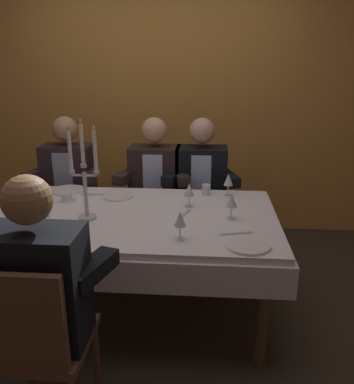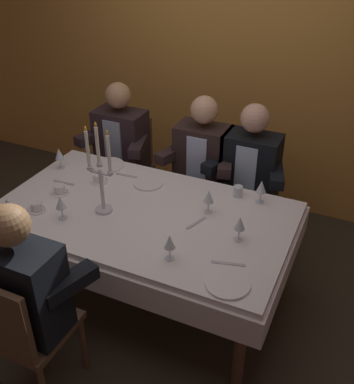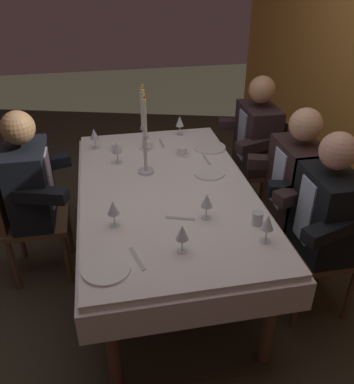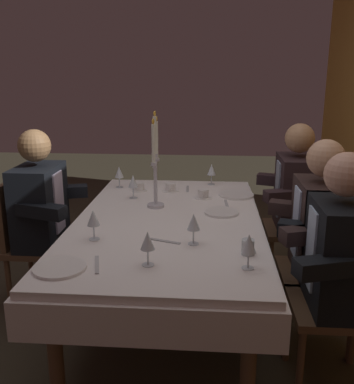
{
  "view_description": "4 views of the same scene",
  "coord_description": "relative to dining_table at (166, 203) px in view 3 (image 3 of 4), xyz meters",
  "views": [
    {
      "loc": [
        0.51,
        -2.38,
        1.67
      ],
      "look_at": [
        0.32,
        0.03,
        0.89
      ],
      "focal_mm": 37.72,
      "sensor_mm": 36.0,
      "label": 1
    },
    {
      "loc": [
        1.23,
        -2.14,
        2.4
      ],
      "look_at": [
        0.21,
        0.08,
        0.89
      ],
      "focal_mm": 42.81,
      "sensor_mm": 36.0,
      "label": 2
    },
    {
      "loc": [
        2.27,
        -0.37,
        2.08
      ],
      "look_at": [
        0.3,
        0.02,
        0.88
      ],
      "focal_mm": 38.27,
      "sensor_mm": 36.0,
      "label": 3
    },
    {
      "loc": [
        2.5,
        0.25,
        1.6
      ],
      "look_at": [
        0.15,
        0.07,
        0.95
      ],
      "focal_mm": 41.26,
      "sensor_mm": 36.0,
      "label": 4
    }
  ],
  "objects": [
    {
      "name": "coffee_cup_0",
      "position": [
        -0.62,
        -0.04,
        0.15
      ],
      "size": [
        0.13,
        0.12,
        0.06
      ],
      "color": "white",
      "rests_on": "dining_table"
    },
    {
      "name": "coffee_cup_2",
      "position": [
        -0.63,
        -0.28,
        0.15
      ],
      "size": [
        0.13,
        0.12,
        0.06
      ],
      "color": "white",
      "rests_on": "dining_table"
    },
    {
      "name": "coffee_cup_1",
      "position": [
        -0.47,
        0.2,
        0.15
      ],
      "size": [
        0.13,
        0.12,
        0.06
      ],
      "color": "white",
      "rests_on": "dining_table"
    },
    {
      "name": "seated_diner_0",
      "position": [
        -0.68,
        0.89,
        0.11
      ],
      "size": [
        0.63,
        0.48,
        1.24
      ],
      "color": "brown",
      "rests_on": "ground_plane"
    },
    {
      "name": "fork_1",
      "position": [
        -0.33,
        0.36,
        0.12
      ],
      "size": [
        0.17,
        0.03,
        0.01
      ],
      "primitive_type": "cube",
      "rotation": [
        0.0,
        0.0,
        0.05
      ],
      "color": "#B7B7BC",
      "rests_on": "dining_table"
    },
    {
      "name": "dinner_plate_2",
      "position": [
        0.73,
        -0.42,
        0.13
      ],
      "size": [
        0.24,
        0.24,
        0.01
      ],
      "primitive_type": "cylinder",
      "color": "white",
      "rests_on": "dining_table"
    },
    {
      "name": "wine_glass_5",
      "position": [
        0.36,
        -0.35,
        0.23
      ],
      "size": [
        0.07,
        0.07,
        0.16
      ],
      "color": "silver",
      "rests_on": "dining_table"
    },
    {
      "name": "seated_diner_2",
      "position": [
        0.06,
        0.89,
        0.11
      ],
      "size": [
        0.63,
        0.48,
        1.24
      ],
      "color": "brown",
      "rests_on": "ground_plane"
    },
    {
      "name": "ground_plane",
      "position": [
        0.0,
        0.0,
        -0.62
      ],
      "size": [
        12.0,
        12.0,
        0.0
      ],
      "primitive_type": "plane",
      "color": "#353022"
    },
    {
      "name": "water_tumbler_0",
      "position": [
        0.5,
        0.44,
        0.16
      ],
      "size": [
        0.06,
        0.06,
        0.08
      ],
      "primitive_type": "cylinder",
      "color": "silver",
      "rests_on": "dining_table"
    },
    {
      "name": "wine_glass_2",
      "position": [
        -0.42,
        -0.28,
        0.23
      ],
      "size": [
        0.07,
        0.07,
        0.16
      ],
      "color": "silver",
      "rests_on": "dining_table"
    },
    {
      "name": "dining_table",
      "position": [
        0.0,
        0.0,
        0.0
      ],
      "size": [
        1.94,
        1.14,
        0.74
      ],
      "color": "white",
      "rests_on": "ground_plane"
    },
    {
      "name": "wine_glass_0",
      "position": [
        0.39,
        0.17,
        0.23
      ],
      "size": [
        0.07,
        0.07,
        0.16
      ],
      "color": "silver",
      "rests_on": "dining_table"
    },
    {
      "name": "seated_diner_3",
      "position": [
        0.45,
        0.89,
        0.11
      ],
      "size": [
        0.63,
        0.48,
        1.24
      ],
      "color": "brown",
      "rests_on": "ground_plane"
    },
    {
      "name": "dinner_plate_1",
      "position": [
        -0.54,
        0.44,
        0.13
      ],
      "size": [
        0.25,
        0.25,
        0.01
      ],
      "primitive_type": "cylinder",
      "color": "white",
      "rests_on": "dining_table"
    },
    {
      "name": "wine_glass_4",
      "position": [
        0.66,
        0.43,
        0.24
      ],
      "size": [
        0.07,
        0.07,
        0.16
      ],
      "color": "silver",
      "rests_on": "dining_table"
    },
    {
      "name": "wine_glass_6",
      "position": [
        -0.84,
        0.26,
        0.24
      ],
      "size": [
        0.07,
        0.07,
        0.16
      ],
      "color": "silver",
      "rests_on": "dining_table"
    },
    {
      "name": "wine_glass_1",
      "position": [
        0.66,
        -0.03,
        0.23
      ],
      "size": [
        0.07,
        0.07,
        0.16
      ],
      "color": "silver",
      "rests_on": "dining_table"
    },
    {
      "name": "knife_3",
      "position": [
        0.68,
        -0.26,
        0.12
      ],
      "size": [
        0.19,
        0.07,
        0.01
      ],
      "primitive_type": "cube",
      "rotation": [
        0.0,
        0.0,
        0.25
      ],
      "color": "#B7B7BC",
      "rests_on": "dining_table"
    },
    {
      "name": "seated_diner_1",
      "position": [
        -0.23,
        -0.89,
        0.11
      ],
      "size": [
        0.63,
        0.48,
        1.24
      ],
      "color": "brown",
      "rests_on": "ground_plane"
    },
    {
      "name": "wine_glass_3",
      "position": [
        -0.7,
        -0.44,
        0.24
      ],
      "size": [
        0.07,
        0.07,
        0.16
      ],
      "color": "silver",
      "rests_on": "dining_table"
    },
    {
      "name": "dinner_plate_0",
      "position": [
        -0.13,
        0.32,
        0.13
      ],
      "size": [
        0.21,
        0.21,
        0.01
      ],
      "primitive_type": "cylinder",
      "color": "white",
      "rests_on": "dining_table"
    },
    {
      "name": "candelabra",
      "position": [
        -0.23,
        -0.1,
        0.38
      ],
      "size": [
        0.19,
        0.11,
        0.62
      ],
      "color": "silver",
      "rests_on": "dining_table"
    },
    {
      "name": "fork_2",
      "position": [
        -0.69,
        0.08,
        0.12
      ],
      "size": [
        0.17,
        0.03,
        0.01
      ],
      "primitive_type": "cube",
      "rotation": [
        0.0,
        0.0,
        0.04
      ],
      "color": "#B7B7BC",
      "rests_on": "dining_table"
    },
    {
      "name": "fork_0",
      "position": [
        0.37,
        0.02,
        0.12
      ],
      "size": [
        0.07,
        0.17,
        0.01
      ],
      "primitive_type": "cube",
      "rotation": [
        0.0,
        0.0,
        1.23
      ],
      "color": "#B7B7BC",
      "rests_on": "dining_table"
    }
  ]
}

